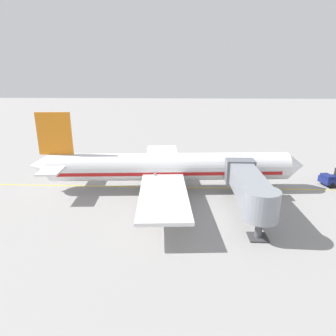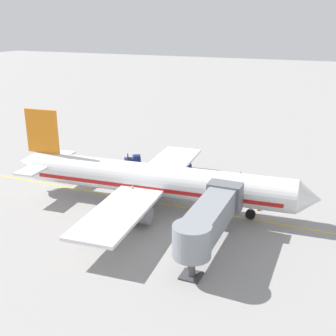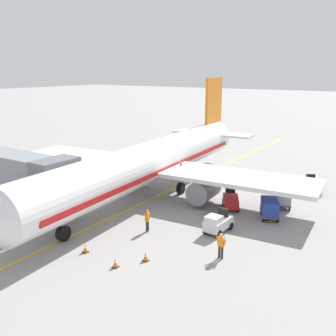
# 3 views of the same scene
# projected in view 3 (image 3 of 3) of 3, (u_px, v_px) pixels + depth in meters

# --- Properties ---
(ground_plane) EXTENTS (400.00, 400.00, 0.00)m
(ground_plane) POSITION_uv_depth(u_px,v_px,m) (144.00, 202.00, 34.22)
(ground_plane) COLOR gray
(gate_lead_in_line) EXTENTS (0.24, 80.00, 0.01)m
(gate_lead_in_line) POSITION_uv_depth(u_px,v_px,m) (144.00, 202.00, 34.21)
(gate_lead_in_line) COLOR gold
(gate_lead_in_line) RESTS_ON ground
(parked_airliner) EXTENTS (30.30, 37.35, 10.63)m
(parked_airliner) POSITION_uv_depth(u_px,v_px,m) (151.00, 162.00, 35.45)
(parked_airliner) COLOR white
(parked_airliner) RESTS_ON ground
(jet_bridge) EXTENTS (12.85, 3.50, 4.98)m
(jet_bridge) POSITION_uv_depth(u_px,v_px,m) (13.00, 169.00, 32.00)
(jet_bridge) COLOR gray
(jet_bridge) RESTS_ON ground
(baggage_tug_lead) EXTENTS (1.42, 2.57, 1.62)m
(baggage_tug_lead) POSITION_uv_depth(u_px,v_px,m) (218.00, 223.00, 27.79)
(baggage_tug_lead) COLOR silver
(baggage_tug_lead) RESTS_ON ground
(baggage_tug_trailing) EXTENTS (2.26, 2.77, 1.62)m
(baggage_tug_trailing) POSITION_uv_depth(u_px,v_px,m) (231.00, 201.00, 32.50)
(baggage_tug_trailing) COLOR #B21E1E
(baggage_tug_trailing) RESTS_ON ground
(baggage_tug_spare) EXTENTS (2.28, 2.77, 1.62)m
(baggage_tug_spare) POSITION_uv_depth(u_px,v_px,m) (312.00, 185.00, 36.80)
(baggage_tug_spare) COLOR navy
(baggage_tug_spare) RESTS_ON ground
(baggage_cart_front) EXTENTS (2.13, 2.91, 1.58)m
(baggage_cart_front) POSITION_uv_depth(u_px,v_px,m) (270.00, 207.00, 30.31)
(baggage_cart_front) COLOR #4C4C51
(baggage_cart_front) RESTS_ON ground
(baggage_cart_second_in_train) EXTENTS (2.13, 2.91, 1.58)m
(baggage_cart_second_in_train) POSITION_uv_depth(u_px,v_px,m) (282.00, 197.00, 32.82)
(baggage_cart_second_in_train) COLOR #4C4C51
(baggage_cart_second_in_train) RESTS_ON ground
(ground_crew_wing_walker) EXTENTS (0.73, 0.27, 1.69)m
(ground_crew_wing_walker) POSITION_uv_depth(u_px,v_px,m) (221.00, 244.00, 23.83)
(ground_crew_wing_walker) COLOR #232328
(ground_crew_wing_walker) RESTS_ON ground
(ground_crew_loader) EXTENTS (0.31, 0.73, 1.69)m
(ground_crew_loader) POSITION_uv_depth(u_px,v_px,m) (147.00, 219.00, 27.81)
(ground_crew_loader) COLOR #232328
(ground_crew_loader) RESTS_ON ground
(safety_cone_nose_left) EXTENTS (0.36, 0.36, 0.59)m
(safety_cone_nose_left) POSITION_uv_depth(u_px,v_px,m) (146.00, 257.00, 23.67)
(safety_cone_nose_left) COLOR black
(safety_cone_nose_left) RESTS_ON ground
(safety_cone_nose_right) EXTENTS (0.36, 0.36, 0.59)m
(safety_cone_nose_right) POSITION_uv_depth(u_px,v_px,m) (115.00, 263.00, 22.91)
(safety_cone_nose_right) COLOR black
(safety_cone_nose_right) RESTS_ON ground
(safety_cone_wing_tip) EXTENTS (0.36, 0.36, 0.59)m
(safety_cone_wing_tip) POSITION_uv_depth(u_px,v_px,m) (85.00, 248.00, 24.78)
(safety_cone_wing_tip) COLOR black
(safety_cone_wing_tip) RESTS_ON ground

